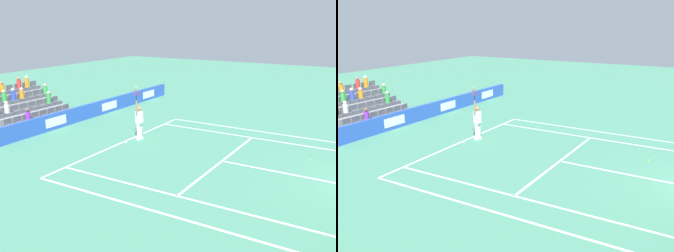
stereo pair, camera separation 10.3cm
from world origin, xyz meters
TOP-DOWN VIEW (x-y plane):
  - line_baseline at (0.00, -11.89)m, footprint 10.97×0.10m
  - line_service at (0.00, -6.40)m, footprint 8.23×0.10m
  - line_centre_service at (0.00, -3.20)m, footprint 0.10×6.40m
  - line_singles_sideline_left at (4.12, -5.95)m, footprint 0.10×11.89m
  - line_singles_sideline_right at (-4.12, -5.95)m, footprint 0.10×11.89m
  - line_doubles_sideline_left at (5.49, -5.95)m, footprint 0.10×11.89m
  - line_doubles_sideline_right at (-5.49, -5.95)m, footprint 0.10×11.89m
  - line_centre_mark at (0.00, -11.79)m, footprint 0.10×0.20m
  - sponsor_barrier at (-0.00, -16.79)m, footprint 24.21×0.22m
  - tennis_player at (-0.85, -11.46)m, footprint 0.53×0.36m
  - stadium_stand at (0.01, -19.74)m, footprint 4.96×3.80m
  - loose_tennis_ball at (-2.03, -3.01)m, footprint 0.07×0.07m

SIDE VIEW (x-z plane):
  - line_baseline at x=0.00m, z-range 0.00..0.01m
  - line_service at x=0.00m, z-range 0.00..0.01m
  - line_centre_service at x=0.00m, z-range 0.00..0.01m
  - line_singles_sideline_left at x=4.12m, z-range 0.00..0.01m
  - line_singles_sideline_right at x=-4.12m, z-range 0.00..0.01m
  - line_doubles_sideline_left at x=5.49m, z-range 0.00..0.01m
  - line_doubles_sideline_right at x=-5.49m, z-range 0.00..0.01m
  - line_centre_mark at x=0.00m, z-range 0.00..0.01m
  - loose_tennis_ball at x=-2.03m, z-range 0.00..0.07m
  - sponsor_barrier at x=0.00m, z-range 0.00..0.93m
  - stadium_stand at x=0.01m, z-range -0.60..2.02m
  - tennis_player at x=-0.85m, z-range -0.43..2.42m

